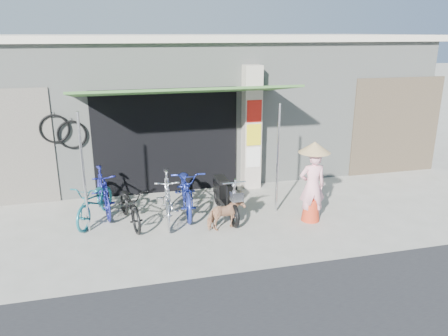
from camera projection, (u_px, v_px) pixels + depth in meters
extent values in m
plane|color=#ABA79B|center=(246.00, 230.00, 8.58)|extent=(80.00, 80.00, 0.00)
cube|color=gray|center=(196.00, 103.00, 12.78)|extent=(12.00, 5.00, 3.50)
cube|color=beige|center=(195.00, 38.00, 12.23)|extent=(12.30, 5.30, 0.16)
cube|color=black|center=(167.00, 142.00, 10.31)|extent=(3.40, 0.06, 2.50)
cube|color=black|center=(168.00, 170.00, 10.53)|extent=(3.06, 0.04, 1.10)
torus|color=black|center=(72.00, 135.00, 9.69)|extent=(0.65, 0.05, 0.65)
cylinder|color=silver|center=(71.00, 120.00, 9.62)|extent=(0.02, 0.02, 0.12)
torus|color=black|center=(55.00, 129.00, 9.57)|extent=(0.65, 0.05, 0.65)
cylinder|color=silver|center=(53.00, 114.00, 9.49)|extent=(0.02, 0.02, 0.12)
cube|color=#BDB1A1|center=(251.00, 128.00, 10.60)|extent=(0.42, 0.42, 3.00)
cube|color=red|center=(254.00, 111.00, 10.26)|extent=(0.36, 0.02, 0.52)
cube|color=yellow|center=(254.00, 135.00, 10.43)|extent=(0.36, 0.02, 0.52)
cube|color=white|center=(253.00, 157.00, 10.60)|extent=(0.36, 0.02, 0.50)
cube|color=#35602B|center=(184.00, 91.00, 9.14)|extent=(4.60, 1.88, 0.35)
cylinder|color=silver|center=(83.00, 174.00, 8.22)|extent=(0.05, 0.05, 2.36)
cylinder|color=silver|center=(278.00, 159.00, 9.14)|extent=(0.05, 0.05, 2.36)
cube|color=brown|center=(396.00, 126.00, 11.77)|extent=(2.60, 0.06, 2.60)
imported|color=#1A6976|center=(95.00, 201.00, 8.91)|extent=(1.15, 1.70, 0.85)
imported|color=navy|center=(103.00, 192.00, 9.26)|extent=(0.72, 1.69, 0.98)
imported|color=black|center=(130.00, 205.00, 8.77)|extent=(0.84, 1.64, 0.82)
imported|color=#BBBCC0|center=(167.00, 197.00, 8.87)|extent=(0.65, 1.75, 1.03)
imported|color=navy|center=(186.00, 189.00, 9.36)|extent=(0.83, 2.01, 1.03)
imported|color=tan|center=(226.00, 215.00, 8.54)|extent=(0.81, 0.54, 0.63)
torus|color=black|center=(234.00, 216.00, 8.66)|extent=(0.10, 0.49, 0.48)
torus|color=black|center=(218.00, 195.00, 9.74)|extent=(0.10, 0.49, 0.48)
cube|color=black|center=(226.00, 202.00, 9.18)|extent=(0.24, 0.88, 0.09)
cube|color=black|center=(221.00, 188.00, 9.41)|extent=(0.26, 0.51, 0.31)
cube|color=black|center=(221.00, 180.00, 9.35)|extent=(0.24, 0.51, 0.08)
cube|color=black|center=(232.00, 197.00, 8.73)|extent=(0.21, 0.10, 0.51)
cylinder|color=silver|center=(234.00, 183.00, 8.48)|extent=(0.48, 0.05, 0.03)
cube|color=silver|center=(237.00, 196.00, 8.39)|extent=(0.25, 0.19, 0.18)
imported|color=#FCAAB6|center=(312.00, 186.00, 8.83)|extent=(0.58, 0.41, 1.49)
cone|color=red|center=(311.00, 210.00, 8.99)|extent=(0.38, 0.38, 0.46)
cone|color=tan|center=(315.00, 147.00, 8.59)|extent=(0.64, 0.64, 0.22)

